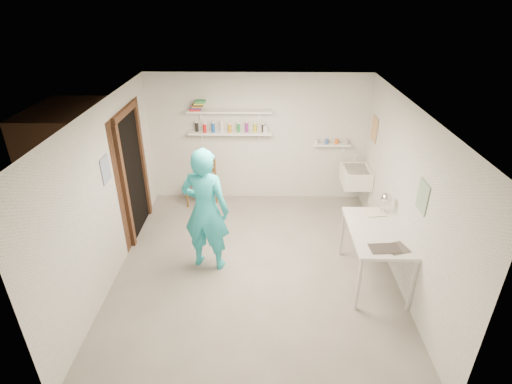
{
  "coord_description": "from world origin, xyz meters",
  "views": [
    {
      "loc": [
        0.09,
        -4.74,
        3.73
      ],
      "look_at": [
        0.0,
        0.4,
        1.05
      ],
      "focal_mm": 28.0,
      "sensor_mm": 36.0,
      "label": 1
    }
  ],
  "objects_px": {
    "man": "(206,210)",
    "wooden_chair": "(201,181)",
    "wall_clock": "(203,184)",
    "desk_lamp": "(386,198)",
    "belfast_sink": "(356,177)",
    "work_table": "(374,256)"
  },
  "relations": [
    {
      "from": "man",
      "to": "wooden_chair",
      "type": "relative_size",
      "value": 1.87
    },
    {
      "from": "wall_clock",
      "to": "desk_lamp",
      "type": "relative_size",
      "value": 2.14
    },
    {
      "from": "man",
      "to": "wooden_chair",
      "type": "height_order",
      "value": "man"
    },
    {
      "from": "belfast_sink",
      "to": "man",
      "type": "relative_size",
      "value": 0.32
    },
    {
      "from": "work_table",
      "to": "man",
      "type": "bearing_deg",
      "value": 172.22
    },
    {
      "from": "belfast_sink",
      "to": "man",
      "type": "bearing_deg",
      "value": -146.26
    },
    {
      "from": "man",
      "to": "belfast_sink",
      "type": "bearing_deg",
      "value": -133.24
    },
    {
      "from": "belfast_sink",
      "to": "wooden_chair",
      "type": "height_order",
      "value": "wooden_chair"
    },
    {
      "from": "man",
      "to": "work_table",
      "type": "distance_m",
      "value": 2.41
    },
    {
      "from": "belfast_sink",
      "to": "wooden_chair",
      "type": "bearing_deg",
      "value": 176.36
    },
    {
      "from": "belfast_sink",
      "to": "wall_clock",
      "type": "relative_size",
      "value": 1.8
    },
    {
      "from": "wooden_chair",
      "to": "desk_lamp",
      "type": "relative_size",
      "value": 6.37
    },
    {
      "from": "wall_clock",
      "to": "work_table",
      "type": "distance_m",
      "value": 2.58
    },
    {
      "from": "wall_clock",
      "to": "man",
      "type": "bearing_deg",
      "value": -63.97
    },
    {
      "from": "man",
      "to": "wooden_chair",
      "type": "xyz_separation_m",
      "value": [
        -0.35,
        1.81,
        -0.43
      ]
    },
    {
      "from": "man",
      "to": "wooden_chair",
      "type": "distance_m",
      "value": 1.9
    },
    {
      "from": "wall_clock",
      "to": "desk_lamp",
      "type": "distance_m",
      "value": 2.6
    },
    {
      "from": "wooden_chair",
      "to": "work_table",
      "type": "xyz_separation_m",
      "value": [
        2.69,
        -2.13,
        -0.08
      ]
    },
    {
      "from": "belfast_sink",
      "to": "man",
      "type": "distance_m",
      "value": 2.95
    },
    {
      "from": "wooden_chair",
      "to": "belfast_sink",
      "type": "bearing_deg",
      "value": 19.83
    },
    {
      "from": "belfast_sink",
      "to": "wall_clock",
      "type": "distance_m",
      "value": 2.92
    },
    {
      "from": "belfast_sink",
      "to": "man",
      "type": "height_order",
      "value": "man"
    }
  ]
}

